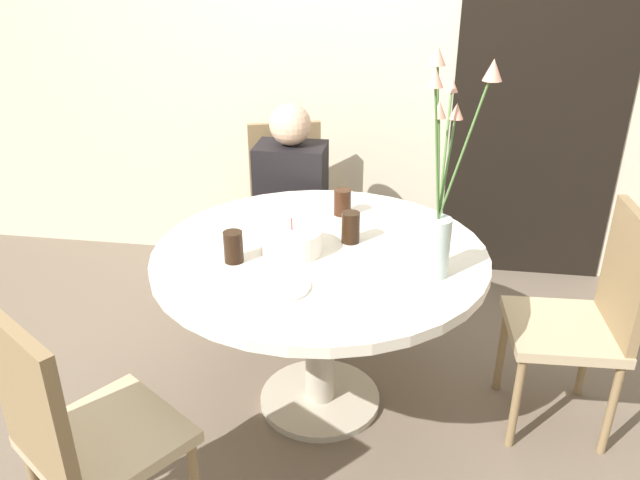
% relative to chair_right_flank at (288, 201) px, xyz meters
% --- Properties ---
extents(ground_plane, '(16.00, 16.00, 0.00)m').
position_rel_chair_right_flank_xyz_m(ground_plane, '(0.32, -0.95, -0.51)').
color(ground_plane, '#6B5B4C').
extents(wall_back, '(8.00, 0.05, 2.60)m').
position_rel_chair_right_flank_xyz_m(wall_back, '(0.32, 0.40, 0.79)').
color(wall_back, beige).
rests_on(wall_back, ground_plane).
extents(doorway_panel, '(0.90, 0.01, 2.05)m').
position_rel_chair_right_flank_xyz_m(doorway_panel, '(1.28, 0.37, 0.52)').
color(doorway_panel, black).
rests_on(doorway_panel, ground_plane).
extents(dining_table, '(1.25, 1.25, 0.71)m').
position_rel_chair_right_flank_xyz_m(dining_table, '(0.32, -0.95, 0.08)').
color(dining_table, silver).
rests_on(dining_table, ground_plane).
extents(chair_right_flank, '(0.51, 0.51, 0.91)m').
position_rel_chair_right_flank_xyz_m(chair_right_flank, '(0.00, 0.00, 0.00)').
color(chair_right_flank, tan).
rests_on(chair_right_flank, ground_plane).
extents(chair_near_front, '(0.56, 0.56, 0.91)m').
position_rel_chair_right_flank_xyz_m(chair_near_front, '(-0.25, -1.78, 0.00)').
color(chair_near_front, tan).
rests_on(chair_near_front, ground_plane).
extents(chair_far_back, '(0.42, 0.42, 0.91)m').
position_rel_chair_right_flank_xyz_m(chair_far_back, '(1.31, -0.91, 0.00)').
color(chair_far_back, tan).
rests_on(chair_far_back, ground_plane).
extents(birthday_cake, '(0.23, 0.23, 0.14)m').
position_rel_chair_right_flank_xyz_m(birthday_cake, '(0.22, -0.98, 0.25)').
color(birthday_cake, white).
rests_on(birthday_cake, dining_table).
extents(flower_vase, '(0.23, 0.26, 0.76)m').
position_rel_chair_right_flank_xyz_m(flower_vase, '(0.74, -1.07, 0.48)').
color(flower_vase, '#B2C6C1').
rests_on(flower_vase, dining_table).
extents(side_plate, '(0.22, 0.22, 0.01)m').
position_rel_chair_right_flank_xyz_m(side_plate, '(0.22, -1.25, 0.21)').
color(side_plate, silver).
rests_on(side_plate, dining_table).
extents(drink_glass_0, '(0.07, 0.07, 0.12)m').
position_rel_chair_right_flank_xyz_m(drink_glass_0, '(0.42, -0.86, 0.26)').
color(drink_glass_0, black).
rests_on(drink_glass_0, dining_table).
extents(drink_glass_1, '(0.07, 0.07, 0.11)m').
position_rel_chair_right_flank_xyz_m(drink_glass_1, '(0.36, -0.60, 0.26)').
color(drink_glass_1, '#33190C').
rests_on(drink_glass_1, dining_table).
extents(drink_glass_2, '(0.07, 0.07, 0.11)m').
position_rel_chair_right_flank_xyz_m(drink_glass_2, '(0.03, -1.09, 0.26)').
color(drink_glass_2, black).
rests_on(drink_glass_2, dining_table).
extents(person_guest, '(0.34, 0.24, 1.07)m').
position_rel_chair_right_flank_xyz_m(person_guest, '(0.05, -0.15, -0.01)').
color(person_guest, '#383333').
rests_on(person_guest, ground_plane).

